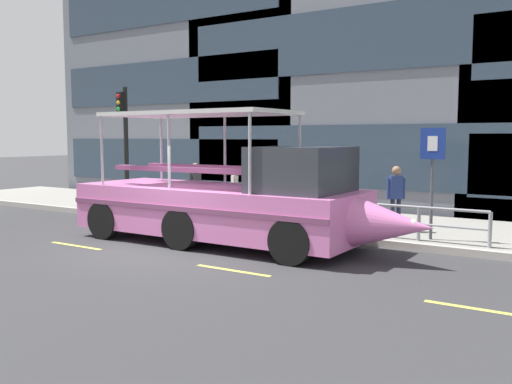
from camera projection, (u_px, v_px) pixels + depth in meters
name	position (u px, v px, depth m)	size (l,w,h in m)	color
ground_plane	(173.00, 250.00, 13.45)	(120.00, 120.00, 0.00)	#333335
sidewalk	(288.00, 218.00, 18.12)	(32.00, 4.80, 0.18)	gray
curb_edge	(245.00, 229.00, 16.04)	(32.00, 0.18, 0.18)	#B2ADA3
lane_centreline	(146.00, 257.00, 12.68)	(25.80, 0.12, 0.01)	#DBD64C
curb_guardrail	(275.00, 206.00, 15.83)	(11.55, 0.09, 0.86)	gray
traffic_light_pole	(125.00, 136.00, 19.49)	(0.24, 0.46, 4.26)	black
parking_sign	(432.00, 164.00, 13.66)	(0.60, 0.12, 2.75)	#4C4F54
leaned_bicycle	(119.00, 198.00, 19.94)	(1.74, 0.46, 0.96)	black
duck_tour_boat	(234.00, 202.00, 14.01)	(9.49, 2.69, 3.36)	pink
pedestrian_near_bow	(396.00, 192.00, 15.00)	(0.42, 0.35, 1.76)	#1E2338
pedestrian_mid_left	(268.00, 187.00, 16.68)	(0.24, 0.51, 1.75)	black
pedestrian_mid_right	(235.00, 187.00, 18.25)	(0.37, 0.30, 1.51)	#1E2338
pedestrian_near_stern	(195.00, 183.00, 18.61)	(0.25, 0.47, 1.67)	#1E2338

